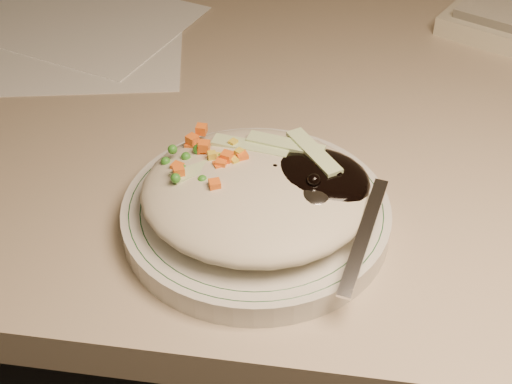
# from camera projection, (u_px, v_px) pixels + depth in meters

# --- Properties ---
(desk) EXTENTS (1.40, 0.70, 0.74)m
(desk) POSITION_uv_depth(u_px,v_px,m) (363.00, 240.00, 0.89)
(desk) COLOR tan
(desk) RESTS_ON ground
(plate) EXTENTS (0.23, 0.23, 0.02)m
(plate) POSITION_uv_depth(u_px,v_px,m) (256.00, 215.00, 0.62)
(plate) COLOR silver
(plate) RESTS_ON desk
(plate_rim) EXTENTS (0.22, 0.22, 0.00)m
(plate_rim) POSITION_uv_depth(u_px,v_px,m) (256.00, 206.00, 0.61)
(plate_rim) COLOR #144723
(plate_rim) RESTS_ON plate
(meal) EXTENTS (0.20, 0.19, 0.05)m
(meal) POSITION_uv_depth(u_px,v_px,m) (261.00, 188.00, 0.60)
(meal) COLOR beige
(meal) RESTS_ON plate
(papers) EXTENTS (0.36, 0.36, 0.00)m
(papers) POSITION_uv_depth(u_px,v_px,m) (64.00, 32.00, 0.89)
(papers) COLOR white
(papers) RESTS_ON desk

